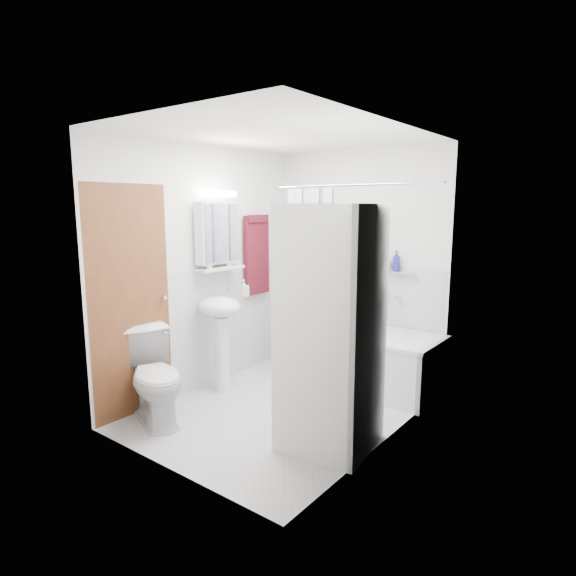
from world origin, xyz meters
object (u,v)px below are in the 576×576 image
Objects in this scene: sink at (220,322)px; bathtub at (364,356)px; washer_dryer at (331,329)px; toilet at (155,377)px.

bathtub is at bearing 42.43° from sink.
washer_dryer reaches higher than bathtub.
bathtub is 1.42m from washer_dryer.
washer_dryer is (0.37, -1.23, 0.60)m from bathtub.
sink is (-1.06, -0.97, 0.39)m from bathtub.
washer_dryer is at bearing -10.51° from sink.
washer_dryer is 2.33× the size of toilet.
washer_dryer reaches higher than sink.
bathtub is 0.82× the size of washer_dryer.
sink is 0.88m from toilet.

